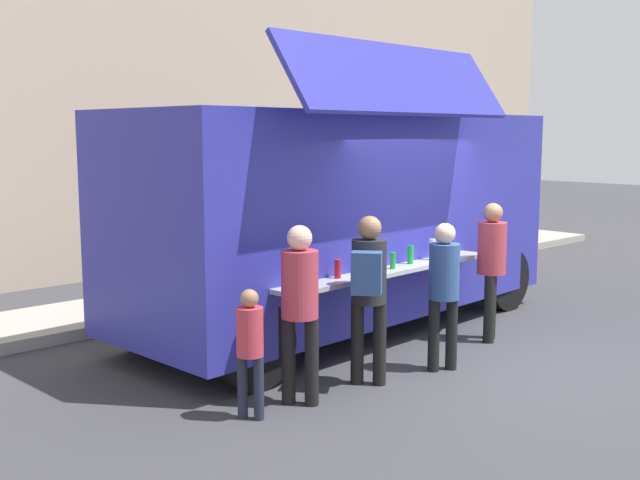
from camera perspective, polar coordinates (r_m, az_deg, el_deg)
The scene contains 8 objects.
ground_plane at distance 8.72m, azimuth 13.30°, elevation -9.29°, with size 60.00×60.00×0.00m, color #38383D.
food_truck_main at distance 9.83m, azimuth 1.90°, elevation 2.09°, with size 6.34×3.09×3.56m.
trash_bin at distance 14.27m, azimuth 5.97°, elevation -0.32°, with size 0.60×0.60×0.98m, color #2D6334.
customer_front_ordering at distance 8.24m, azimuth 9.34°, elevation -3.24°, with size 0.33×0.33×1.62m.
customer_mid_with_backpack at distance 7.64m, azimuth 3.69°, elevation -3.26°, with size 0.56×0.52×1.75m.
customer_rear_waiting at distance 7.10m, azimuth -1.54°, elevation -4.45°, with size 0.35×0.35×1.73m.
customer_extra_browsing at distance 9.54m, azimuth 12.83°, elevation -1.41°, with size 0.35×0.35×1.72m.
child_near_queue at distance 6.84m, azimuth -5.31°, elevation -7.68°, with size 0.24×0.24×1.20m.
Camera 1 is at (-6.98, -4.54, 2.58)m, focal length 42.38 mm.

